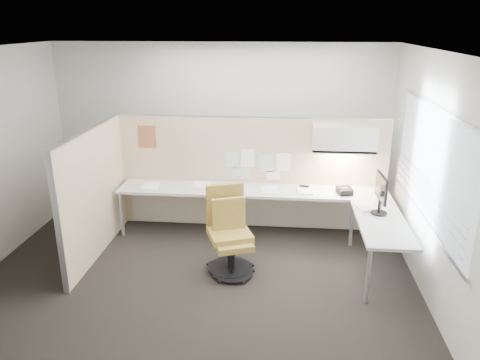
# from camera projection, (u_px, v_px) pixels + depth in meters

# --- Properties ---
(floor) EXTENTS (5.50, 4.50, 0.01)m
(floor) POSITION_uv_depth(u_px,v_px,m) (199.00, 274.00, 6.05)
(floor) COLOR black
(floor) RESTS_ON ground
(ceiling) EXTENTS (5.50, 4.50, 0.01)m
(ceiling) POSITION_uv_depth(u_px,v_px,m) (192.00, 50.00, 5.15)
(ceiling) COLOR white
(ceiling) RESTS_ON wall_back
(wall_back) EXTENTS (5.50, 0.02, 2.80)m
(wall_back) POSITION_uv_depth(u_px,v_px,m) (221.00, 130.00, 7.72)
(wall_back) COLOR beige
(wall_back) RESTS_ON ground
(wall_front) EXTENTS (5.50, 0.02, 2.80)m
(wall_front) POSITION_uv_depth(u_px,v_px,m) (139.00, 262.00, 3.48)
(wall_front) COLOR beige
(wall_front) RESTS_ON ground
(wall_right) EXTENTS (0.02, 4.50, 2.80)m
(wall_right) POSITION_uv_depth(u_px,v_px,m) (432.00, 178.00, 5.35)
(wall_right) COLOR beige
(wall_right) RESTS_ON ground
(window_pane) EXTENTS (0.01, 2.80, 1.30)m
(window_pane) POSITION_uv_depth(u_px,v_px,m) (432.00, 165.00, 5.30)
(window_pane) COLOR #96A4AE
(window_pane) RESTS_ON wall_right
(partition_back) EXTENTS (4.10, 0.06, 1.75)m
(partition_back) POSITION_uv_depth(u_px,v_px,m) (251.00, 173.00, 7.23)
(partition_back) COLOR beige
(partition_back) RESTS_ON floor
(partition_left) EXTENTS (0.06, 2.20, 1.75)m
(partition_left) POSITION_uv_depth(u_px,v_px,m) (95.00, 193.00, 6.38)
(partition_left) COLOR beige
(partition_left) RESTS_ON floor
(desk) EXTENTS (4.00, 2.07, 0.73)m
(desk) POSITION_uv_depth(u_px,v_px,m) (274.00, 202.00, 6.83)
(desk) COLOR beige
(desk) RESTS_ON floor
(overhead_bin) EXTENTS (0.90, 0.36, 0.38)m
(overhead_bin) POSITION_uv_depth(u_px,v_px,m) (344.00, 138.00, 6.70)
(overhead_bin) COLOR beige
(overhead_bin) RESTS_ON partition_back
(task_light_strip) EXTENTS (0.60, 0.06, 0.02)m
(task_light_strip) POSITION_uv_depth(u_px,v_px,m) (343.00, 152.00, 6.77)
(task_light_strip) COLOR #FFEABF
(task_light_strip) RESTS_ON overhead_bin
(pinned_papers) EXTENTS (1.01, 0.00, 0.47)m
(pinned_papers) POSITION_uv_depth(u_px,v_px,m) (256.00, 164.00, 7.14)
(pinned_papers) COLOR #8CBF8C
(pinned_papers) RESTS_ON partition_back
(poster) EXTENTS (0.28, 0.00, 0.35)m
(poster) POSITION_uv_depth(u_px,v_px,m) (147.00, 137.00, 7.17)
(poster) COLOR #E45B1C
(poster) RESTS_ON partition_back
(chair_left) EXTENTS (0.58, 0.59, 0.97)m
(chair_left) POSITION_uv_depth(u_px,v_px,m) (231.00, 241.00, 5.94)
(chair_left) COLOR black
(chair_left) RESTS_ON floor
(chair_right) EXTENTS (0.66, 0.68, 1.10)m
(chair_right) POSITION_uv_depth(u_px,v_px,m) (228.00, 232.00, 6.05)
(chair_right) COLOR black
(chair_right) RESTS_ON floor
(monitor) EXTENTS (0.21, 0.50, 0.52)m
(monitor) POSITION_uv_depth(u_px,v_px,m) (381.00, 192.00, 5.97)
(monitor) COLOR black
(monitor) RESTS_ON desk
(phone) EXTENTS (0.25, 0.24, 0.12)m
(phone) POSITION_uv_depth(u_px,v_px,m) (344.00, 191.00, 6.74)
(phone) COLOR black
(phone) RESTS_ON desk
(stapler) EXTENTS (0.14, 0.06, 0.05)m
(stapler) POSITION_uv_depth(u_px,v_px,m) (304.00, 187.00, 6.98)
(stapler) COLOR black
(stapler) RESTS_ON desk
(tape_dispenser) EXTENTS (0.12, 0.09, 0.06)m
(tape_dispenser) POSITION_uv_depth(u_px,v_px,m) (339.00, 189.00, 6.90)
(tape_dispenser) COLOR black
(tape_dispenser) RESTS_ON desk
(coat_hook) EXTENTS (0.18, 0.46, 1.38)m
(coat_hook) POSITION_uv_depth(u_px,v_px,m) (61.00, 171.00, 5.55)
(coat_hook) COLOR silver
(coat_hook) RESTS_ON partition_left
(paper_stack_0) EXTENTS (0.25, 0.32, 0.03)m
(paper_stack_0) POSITION_uv_depth(u_px,v_px,m) (151.00, 186.00, 7.04)
(paper_stack_0) COLOR white
(paper_stack_0) RESTS_ON desk
(paper_stack_1) EXTENTS (0.25, 0.32, 0.02)m
(paper_stack_1) POSITION_uv_depth(u_px,v_px,m) (200.00, 185.00, 7.11)
(paper_stack_1) COLOR white
(paper_stack_1) RESTS_ON desk
(paper_stack_2) EXTENTS (0.24, 0.31, 0.05)m
(paper_stack_2) POSITION_uv_depth(u_px,v_px,m) (234.00, 188.00, 6.92)
(paper_stack_2) COLOR white
(paper_stack_2) RESTS_ON desk
(paper_stack_3) EXTENTS (0.26, 0.32, 0.02)m
(paper_stack_3) POSITION_uv_depth(u_px,v_px,m) (269.00, 190.00, 6.90)
(paper_stack_3) COLOR white
(paper_stack_3) RESTS_ON desk
(paper_stack_4) EXTENTS (0.23, 0.30, 0.02)m
(paper_stack_4) POSITION_uv_depth(u_px,v_px,m) (305.00, 191.00, 6.86)
(paper_stack_4) COLOR white
(paper_stack_4) RESTS_ON desk
(paper_stack_5) EXTENTS (0.30, 0.35, 0.02)m
(paper_stack_5) POSITION_uv_depth(u_px,v_px,m) (365.00, 207.00, 6.26)
(paper_stack_5) COLOR white
(paper_stack_5) RESTS_ON desk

